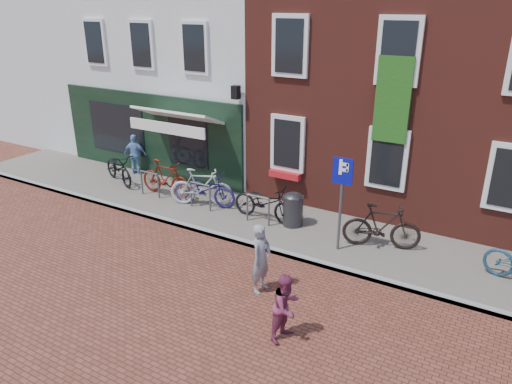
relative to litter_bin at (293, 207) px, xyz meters
The scene contains 16 objects.
ground 2.21m from the litter_bin, 131.32° to the right, with size 80.00×80.00×0.00m, color brown.
sidewalk 0.71m from the litter_bin, 167.19° to the right, with size 24.00×3.00×0.10m, color slate.
building_stucco 9.23m from the litter_bin, 139.79° to the left, with size 8.00×8.00×9.00m, color silver.
building_brick_mid 6.98m from the litter_bin, 83.66° to the left, with size 6.00×8.00×10.00m, color maroon.
filler_left 15.41m from the litter_bin, 158.73° to the left, with size 7.00×8.00×9.00m, color silver.
litter_bin is the anchor object (origin of this frame).
parking_sign 2.10m from the litter_bin, 23.57° to the right, with size 0.50×0.08×2.43m.
woman 3.25m from the litter_bin, 76.02° to the right, with size 0.58×0.38×1.58m, color gray.
boy 4.75m from the litter_bin, 65.23° to the right, with size 0.66×0.51×1.35m, color #802D4B.
cafe_person 6.90m from the litter_bin, behind, with size 0.85×0.36×1.46m, color #77A3DB.
bicycle_0 6.68m from the litter_bin, behind, with size 0.70×2.00×1.05m, color black.
bicycle_1 4.52m from the litter_bin, behind, with size 0.55×1.94×1.17m, color #581409.
bicycle_2 2.96m from the litter_bin, behind, with size 0.70×2.00×1.05m, color #201753.
bicycle_3 3.06m from the litter_bin, behind, with size 0.55×1.94×1.17m, color #BCBCBF.
bicycle_4 0.86m from the litter_bin, behind, with size 0.70×2.00×1.05m, color black.
bicycle_5 2.51m from the litter_bin, ahead, with size 0.55×1.94×1.17m, color black.
Camera 1 is at (6.67, -9.42, 5.94)m, focal length 33.59 mm.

